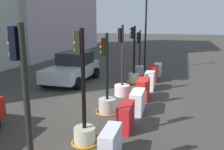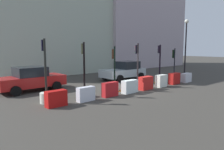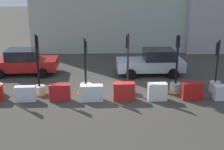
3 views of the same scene
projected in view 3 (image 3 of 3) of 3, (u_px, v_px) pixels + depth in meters
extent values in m
plane|color=#3C3933|center=(108.00, 92.00, 16.43)|extent=(120.00, 120.00, 0.00)
cylinder|color=#B6B99F|center=(40.00, 90.00, 16.07)|extent=(0.61, 0.61, 0.48)
cylinder|color=black|center=(37.00, 61.00, 15.60)|extent=(0.11, 0.11, 2.75)
cube|color=black|center=(37.00, 42.00, 15.42)|extent=(0.16, 0.15, 0.62)
sphere|color=red|center=(37.00, 38.00, 15.44)|extent=(0.10, 0.10, 0.10)
sphere|color=orange|center=(37.00, 41.00, 15.50)|extent=(0.10, 0.10, 0.10)
sphere|color=green|center=(38.00, 45.00, 15.57)|extent=(0.10, 0.10, 0.10)
torus|color=orange|center=(40.00, 94.00, 16.14)|extent=(0.77, 0.77, 0.06)
cylinder|color=#B4A7A3|center=(86.00, 88.00, 16.25)|extent=(0.64, 0.64, 0.54)
cylinder|color=black|center=(85.00, 62.00, 15.81)|extent=(0.11, 0.11, 2.45)
cube|color=black|center=(85.00, 48.00, 15.72)|extent=(0.17, 0.17, 0.65)
sphere|color=red|center=(86.00, 43.00, 15.74)|extent=(0.10, 0.10, 0.10)
sphere|color=orange|center=(86.00, 47.00, 15.80)|extent=(0.10, 0.10, 0.10)
sphere|color=green|center=(86.00, 51.00, 15.87)|extent=(0.10, 0.10, 0.10)
torus|color=orange|center=(86.00, 93.00, 16.32)|extent=(0.90, 0.90, 0.05)
cylinder|color=silver|center=(127.00, 88.00, 16.31)|extent=(0.70, 0.70, 0.51)
cylinder|color=black|center=(128.00, 59.00, 15.83)|extent=(0.11, 0.11, 2.73)
cube|color=black|center=(128.00, 42.00, 15.68)|extent=(0.18, 0.16, 0.65)
sphere|color=red|center=(127.00, 38.00, 15.69)|extent=(0.10, 0.10, 0.10)
sphere|color=orange|center=(127.00, 42.00, 15.75)|extent=(0.10, 0.10, 0.10)
sphere|color=green|center=(127.00, 46.00, 15.82)|extent=(0.10, 0.10, 0.10)
cylinder|color=#A8B9A9|center=(175.00, 88.00, 16.36)|extent=(0.60, 0.60, 0.53)
cylinder|color=black|center=(177.00, 60.00, 15.90)|extent=(0.12, 0.12, 2.62)
cube|color=black|center=(178.00, 42.00, 15.74)|extent=(0.19, 0.18, 0.62)
sphere|color=red|center=(178.00, 37.00, 15.77)|extent=(0.11, 0.11, 0.11)
sphere|color=orange|center=(178.00, 41.00, 15.83)|extent=(0.11, 0.11, 0.11)
sphere|color=green|center=(178.00, 45.00, 15.89)|extent=(0.11, 0.11, 0.11)
torus|color=orange|center=(175.00, 92.00, 16.43)|extent=(0.84, 0.84, 0.08)
cylinder|color=beige|center=(215.00, 87.00, 16.50)|extent=(0.59, 0.59, 0.56)
cylinder|color=black|center=(217.00, 61.00, 16.07)|extent=(0.09, 0.09, 2.31)
cube|color=black|center=(218.00, 49.00, 15.99)|extent=(0.18, 0.15, 0.72)
sphere|color=red|center=(218.00, 44.00, 16.00)|extent=(0.11, 0.11, 0.11)
sphere|color=orange|center=(217.00, 49.00, 16.07)|extent=(0.11, 0.11, 0.11)
sphere|color=green|center=(217.00, 53.00, 16.14)|extent=(0.11, 0.11, 0.11)
cube|color=silver|center=(26.00, 94.00, 15.14)|extent=(1.04, 0.42, 0.79)
cube|color=red|center=(60.00, 93.00, 15.19)|extent=(1.06, 0.42, 0.86)
cube|color=white|center=(92.00, 93.00, 15.18)|extent=(1.15, 0.50, 0.83)
cube|color=red|center=(124.00, 91.00, 15.26)|extent=(1.10, 0.51, 0.91)
cube|color=white|center=(157.00, 92.00, 15.26)|extent=(0.98, 0.49, 0.89)
cube|color=#B11815|center=(192.00, 91.00, 15.38)|extent=(1.05, 0.50, 0.89)
cube|color=silver|center=(224.00, 92.00, 15.35)|extent=(1.07, 0.50, 0.76)
cube|color=#A41817|center=(24.00, 64.00, 19.57)|extent=(4.38, 2.02, 0.70)
cube|color=black|center=(22.00, 54.00, 19.37)|extent=(1.99, 1.71, 0.63)
cylinder|color=black|center=(47.00, 65.00, 20.70)|extent=(0.62, 0.30, 0.61)
cylinder|color=black|center=(42.00, 73.00, 18.81)|extent=(0.62, 0.30, 0.61)
cylinder|color=black|center=(7.00, 66.00, 20.54)|extent=(0.62, 0.30, 0.61)
cube|color=#A6B4B8|center=(150.00, 65.00, 19.47)|extent=(4.32, 1.94, 0.66)
cube|color=black|center=(159.00, 54.00, 19.30)|extent=(1.92, 1.67, 0.68)
cylinder|color=black|center=(131.00, 74.00, 18.57)|extent=(0.64, 0.29, 0.63)
cylinder|color=black|center=(128.00, 66.00, 20.44)|extent=(0.64, 0.29, 0.63)
cylinder|color=black|center=(173.00, 74.00, 18.70)|extent=(0.64, 0.29, 0.63)
cylinder|color=black|center=(166.00, 65.00, 20.57)|extent=(0.64, 0.29, 0.63)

